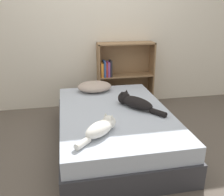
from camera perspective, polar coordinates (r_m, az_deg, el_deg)
The scene contains 7 objects.
ground_plane at distance 2.98m, azimuth 0.52°, elevation -10.22°, with size 8.00×8.00×0.00m, color brown.
wall_back at distance 3.85m, azimuth -3.44°, elevation 16.45°, with size 8.00×0.06×2.50m.
bed at distance 2.88m, azimuth 0.53°, elevation -6.74°, with size 1.24×1.85×0.41m.
pillow at distance 3.41m, azimuth -4.01°, elevation 2.65°, with size 0.46×0.37×0.13m.
cat_light at distance 2.29m, azimuth -2.54°, elevation -6.83°, with size 0.43×0.43×0.15m.
cat_dark at distance 2.87m, azimuth 5.12°, elevation -0.90°, with size 0.45×0.57×0.17m.
bookshelf at distance 3.91m, azimuth 2.45°, elevation 5.57°, with size 0.86×0.26×1.00m.
Camera 1 is at (-0.52, -2.51, 1.53)m, focal length 40.00 mm.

